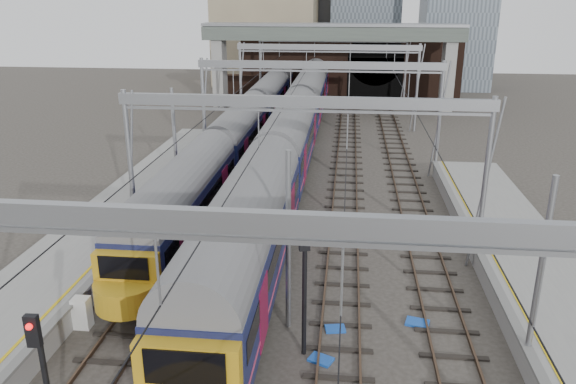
# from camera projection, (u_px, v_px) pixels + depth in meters

# --- Properties ---
(ground) EXTENTS (160.00, 160.00, 0.00)m
(ground) POSITION_uv_depth(u_px,v_px,m) (282.00, 357.00, 19.74)
(ground) COLOR #38332D
(ground) RESTS_ON ground
(platform_left) EXTENTS (4.32, 55.00, 1.12)m
(platform_left) POSITION_uv_depth(u_px,v_px,m) (42.00, 292.00, 22.94)
(platform_left) COLOR gray
(platform_left) RESTS_ON ground
(tracks) EXTENTS (14.40, 80.00, 0.22)m
(tracks) POSITION_uv_depth(u_px,v_px,m) (311.00, 206.00, 33.80)
(tracks) COLOR #4C3828
(tracks) RESTS_ON ground
(overhead_line) EXTENTS (16.80, 80.00, 8.00)m
(overhead_line) POSITION_uv_depth(u_px,v_px,m) (319.00, 82.00, 37.72)
(overhead_line) COLOR gray
(overhead_line) RESTS_ON ground
(retaining_wall) EXTENTS (28.00, 2.75, 9.00)m
(retaining_wall) POSITION_uv_depth(u_px,v_px,m) (345.00, 64.00, 66.89)
(retaining_wall) COLOR black
(retaining_wall) RESTS_ON ground
(overbridge) EXTENTS (28.00, 3.00, 9.25)m
(overbridge) POSITION_uv_depth(u_px,v_px,m) (332.00, 42.00, 60.49)
(overbridge) COLOR gray
(overbridge) RESTS_ON ground
(train_main) EXTENTS (2.98, 68.83, 5.06)m
(train_main) POSITION_uv_depth(u_px,v_px,m) (300.00, 115.00, 47.00)
(train_main) COLOR black
(train_main) RESTS_ON ground
(train_second) EXTENTS (2.56, 59.31, 4.49)m
(train_second) POSITION_uv_depth(u_px,v_px,m) (255.00, 114.00, 48.49)
(train_second) COLOR black
(train_second) RESTS_ON ground
(signal_near_left) EXTENTS (0.34, 0.46, 4.75)m
(signal_near_left) POSITION_uv_depth(u_px,v_px,m) (43.00, 373.00, 14.17)
(signal_near_left) COLOR black
(signal_near_left) RESTS_ON ground
(signal_near_centre) EXTENTS (0.39, 0.47, 5.04)m
(signal_near_centre) POSITION_uv_depth(u_px,v_px,m) (304.00, 275.00, 18.84)
(signal_near_centre) COLOR black
(signal_near_centre) RESTS_ON ground
(relay_cabinet) EXTENTS (0.63, 0.52, 1.25)m
(relay_cabinet) POSITION_uv_depth(u_px,v_px,m) (82.00, 313.00, 21.33)
(relay_cabinet) COLOR silver
(relay_cabinet) RESTS_ON ground
(equip_cover_a) EXTENTS (0.97, 0.85, 0.09)m
(equip_cover_a) POSITION_uv_depth(u_px,v_px,m) (321.00, 359.00, 19.53)
(equip_cover_a) COLOR blue
(equip_cover_a) RESTS_ON ground
(equip_cover_b) EXTENTS (0.84, 0.66, 0.09)m
(equip_cover_b) POSITION_uv_depth(u_px,v_px,m) (335.00, 329.00, 21.34)
(equip_cover_b) COLOR blue
(equip_cover_b) RESTS_ON ground
(equip_cover_c) EXTENTS (1.00, 0.82, 0.10)m
(equip_cover_c) POSITION_uv_depth(u_px,v_px,m) (417.00, 323.00, 21.72)
(equip_cover_c) COLOR blue
(equip_cover_c) RESTS_ON ground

